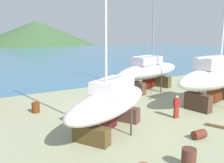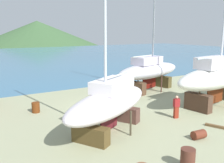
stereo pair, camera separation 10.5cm
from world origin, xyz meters
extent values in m
plane|color=#989C78|center=(0.00, -5.13, 0.00)|extent=(50.14, 50.14, 0.00)
cube|color=teal|center=(0.00, 44.27, 0.00)|extent=(162.98, 73.73, 0.01)
cone|color=#3A5C34|center=(28.49, 123.32, 0.00)|extent=(114.54, 114.54, 23.15)
cube|color=#503E1F|center=(-3.64, -5.94, 0.51)|extent=(1.70, 2.24, 1.02)
cube|color=#52352D|center=(0.00, -3.82, 0.51)|extent=(1.70, 2.24, 1.02)
cylinder|color=#433C2B|center=(-1.07, -6.18, 0.77)|extent=(0.12, 0.12, 1.55)
cylinder|color=#443226|center=(-2.57, -3.58, 0.77)|extent=(0.12, 0.12, 1.55)
ellipsoid|color=white|center=(-1.82, -4.88, 1.84)|extent=(8.65, 6.58, 1.49)
cube|color=#4D1319|center=(-1.82, -4.88, 0.58)|extent=(1.79, 1.08, 1.04)
cube|color=white|center=(-1.46, -4.67, 2.89)|extent=(3.44, 2.93, 0.75)
cylinder|color=silver|center=(-2.18, -5.09, 7.84)|extent=(0.17, 0.17, 10.66)
cylinder|color=#B5C0C7|center=(-0.91, -4.35, 3.42)|extent=(2.61, 1.58, 0.12)
cube|color=#4A3F21|center=(9.95, 3.38, 0.61)|extent=(1.24, 2.34, 1.23)
cube|color=#503726|center=(5.41, 2.19, 0.61)|extent=(1.24, 2.34, 1.23)
cylinder|color=brown|center=(7.29, 4.27, 0.89)|extent=(0.12, 0.12, 1.78)
cylinder|color=#503229|center=(8.07, 1.30, 0.89)|extent=(0.12, 0.12, 1.78)
ellipsoid|color=silver|center=(7.68, 2.79, 2.10)|extent=(9.79, 5.08, 1.59)
cube|color=#560F0A|center=(7.68, 2.79, 0.75)|extent=(2.20, 0.65, 1.11)
cube|color=silver|center=(7.22, 2.67, 3.21)|extent=(3.69, 2.48, 0.79)
cylinder|color=silver|center=(8.13, 2.91, 8.54)|extent=(0.18, 0.18, 11.45)
cylinder|color=silver|center=(6.54, 2.49, 3.72)|extent=(3.21, 0.95, 0.12)
cube|color=#483124|center=(6.33, -4.91, 0.69)|extent=(0.98, 2.21, 1.38)
cylinder|color=#523A1A|center=(8.60, -3.12, 1.02)|extent=(0.12, 0.12, 2.03)
ellipsoid|color=white|center=(8.80, -4.58, 2.40)|extent=(10.22, 3.97, 1.85)
cube|color=#56220E|center=(8.80, -4.58, 0.83)|extent=(2.38, 0.40, 1.30)
cube|color=white|center=(8.30, -4.65, 3.70)|extent=(3.76, 2.07, 0.93)
cylinder|color=silver|center=(7.56, -4.74, 4.14)|extent=(3.47, 0.59, 0.13)
cube|color=maroon|center=(3.58, -5.30, 0.43)|extent=(0.37, 0.25, 0.86)
cube|color=maroon|center=(3.58, -5.30, 1.16)|extent=(0.47, 0.30, 0.59)
sphere|color=tan|center=(3.58, -5.30, 1.57)|extent=(0.22, 0.22, 0.22)
cylinder|color=#522B20|center=(-0.97, -10.60, 0.47)|extent=(0.90, 0.90, 0.93)
cylinder|color=#60291A|center=(2.05, -8.66, 0.26)|extent=(0.85, 0.59, 0.53)
cylinder|color=#602C10|center=(-4.80, 1.29, 0.40)|extent=(0.81, 0.81, 0.80)
camera|label=1|loc=(-9.66, -18.04, 6.24)|focal=41.03mm
camera|label=2|loc=(-9.57, -18.09, 6.24)|focal=41.03mm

